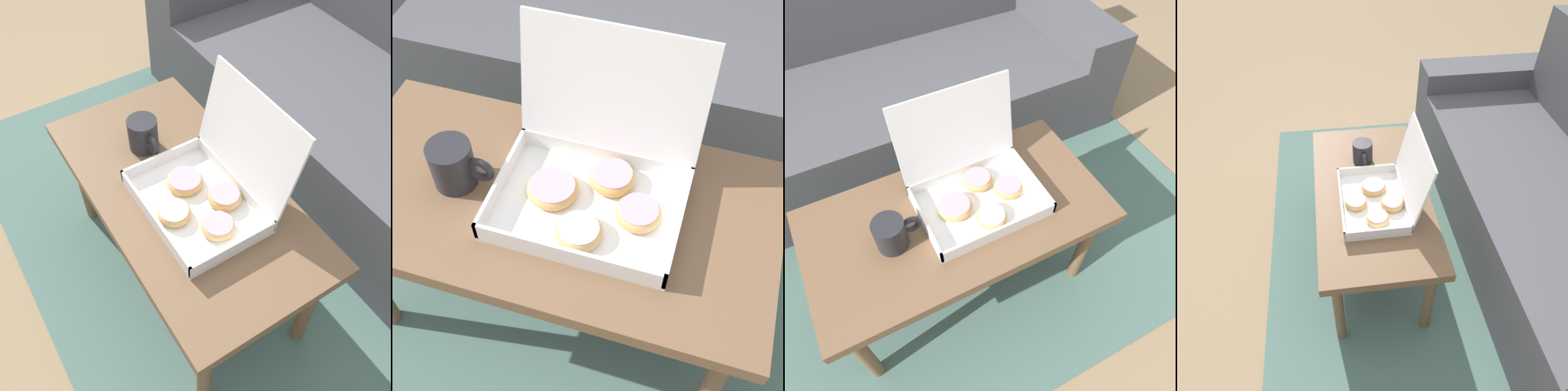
# 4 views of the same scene
# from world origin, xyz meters

# --- Properties ---
(ground_plane) EXTENTS (12.00, 12.00, 0.00)m
(ground_plane) POSITION_xyz_m (0.00, 0.00, 0.00)
(ground_plane) COLOR #937756
(area_rug) EXTENTS (2.37, 1.89, 0.01)m
(area_rug) POSITION_xyz_m (0.00, 0.30, 0.01)
(area_rug) COLOR #4C6B60
(area_rug) RESTS_ON ground_plane
(couch) EXTENTS (2.25, 0.87, 0.92)m
(couch) POSITION_xyz_m (0.00, 0.84, 0.30)
(couch) COLOR #4C4C51
(couch) RESTS_ON ground_plane
(coffee_table) EXTENTS (0.96, 0.50, 0.48)m
(coffee_table) POSITION_xyz_m (0.00, -0.12, 0.42)
(coffee_table) COLOR brown
(coffee_table) RESTS_ON ground_plane
(pastry_box) EXTENTS (0.39, 0.34, 0.32)m
(pastry_box) POSITION_xyz_m (0.08, -0.08, 0.53)
(pastry_box) COLOR white
(pastry_box) RESTS_ON coffee_table
(coffee_mug) EXTENTS (0.14, 0.09, 0.11)m
(coffee_mug) POSITION_xyz_m (-0.21, -0.13, 0.53)
(coffee_mug) COLOR #232328
(coffee_mug) RESTS_ON coffee_table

